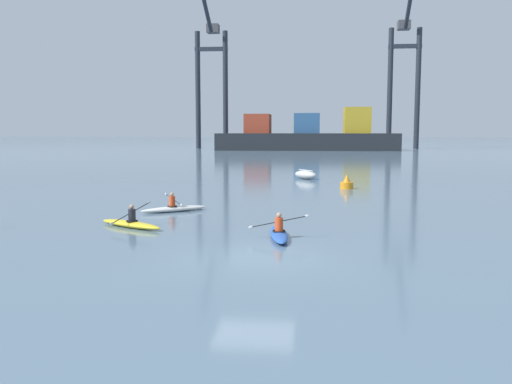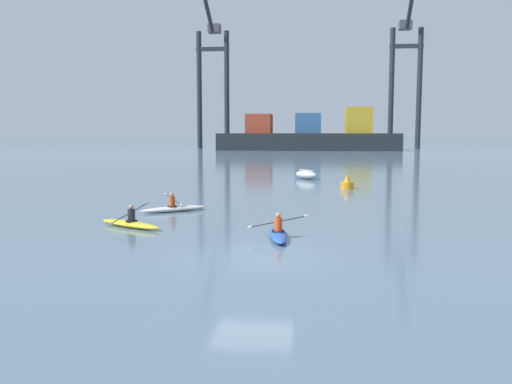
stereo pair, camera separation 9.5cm
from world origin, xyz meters
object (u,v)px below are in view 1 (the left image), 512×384
object	(u,v)px
container_barge	(308,136)
kayak_white	(174,208)
gantry_crane_west_mid	(405,68)
kayak_yellow	(131,223)
kayak_blue	(279,233)
channel_buoy	(347,183)
gantry_crane_west	(211,70)
capsized_dinghy	(306,175)

from	to	relation	value
container_barge	kayak_white	world-z (taller)	container_barge
gantry_crane_west_mid	kayak_yellow	world-z (taller)	gantry_crane_west_mid
kayak_blue	channel_buoy	bearing A→B (deg)	78.61
container_barge	kayak_yellow	bearing A→B (deg)	-93.92
container_barge	channel_buoy	distance (m)	80.17
gantry_crane_west	channel_buoy	xyz separation A→B (m)	(26.00, -90.02, -18.03)
capsized_dinghy	kayak_yellow	size ratio (longest dim) A/B	0.85
gantry_crane_west_mid	channel_buoy	bearing A→B (deg)	-101.45
container_barge	kayak_yellow	xyz separation A→B (m)	(-6.61, -96.41, -2.75)
gantry_crane_west	kayak_white	distance (m)	104.82
kayak_blue	kayak_yellow	size ratio (longest dim) A/B	1.07
channel_buoy	kayak_white	distance (m)	14.93
gantry_crane_west_mid	kayak_blue	bearing A→B (deg)	-101.44
capsized_dinghy	gantry_crane_west_mid	bearing A→B (deg)	75.67
gantry_crane_west	capsized_dinghy	bearing A→B (deg)	-74.34
capsized_dinghy	kayak_white	xyz separation A→B (m)	(-6.23, -19.42, -0.18)
capsized_dinghy	channel_buoy	world-z (taller)	channel_buoy
kayak_white	container_barge	bearing A→B (deg)	86.29
gantry_crane_west_mid	kayak_white	size ratio (longest dim) A/B	12.53
kayak_white	kayak_yellow	world-z (taller)	kayak_yellow
container_barge	kayak_white	distance (m)	92.12
container_barge	gantry_crane_west	distance (m)	29.32
gantry_crane_west_mid	kayak_white	world-z (taller)	gantry_crane_west_mid
channel_buoy	kayak_yellow	size ratio (longest dim) A/B	0.31
capsized_dinghy	kayak_blue	xyz separation A→B (m)	(-0.72, -25.53, -0.18)
gantry_crane_west	capsized_dinghy	world-z (taller)	gantry_crane_west
kayak_yellow	capsized_dinghy	bearing A→B (deg)	73.96
capsized_dinghy	kayak_blue	distance (m)	25.54
container_barge	kayak_yellow	size ratio (longest dim) A/B	11.85
kayak_yellow	container_barge	bearing A→B (deg)	86.08
gantry_crane_west	gantry_crane_west_mid	world-z (taller)	gantry_crane_west_mid
capsized_dinghy	channel_buoy	bearing A→B (deg)	-69.15
gantry_crane_west_mid	gantry_crane_west	bearing A→B (deg)	-178.05
capsized_dinghy	kayak_blue	bearing A→B (deg)	-91.61
kayak_white	capsized_dinghy	bearing A→B (deg)	72.21
gantry_crane_west	gantry_crane_west_mid	xyz separation A→B (m)	(44.54, 1.51, 0.09)
gantry_crane_west	kayak_blue	distance (m)	111.74
kayak_blue	gantry_crane_west	bearing A→B (deg)	101.72
container_barge	kayak_blue	xyz separation A→B (m)	(-0.44, -98.00, -2.75)
kayak_blue	kayak_yellow	world-z (taller)	kayak_yellow
gantry_crane_west	capsized_dinghy	xyz separation A→B (m)	(23.11, -82.41, -18.04)
container_barge	kayak_white	size ratio (longest dim) A/B	12.30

